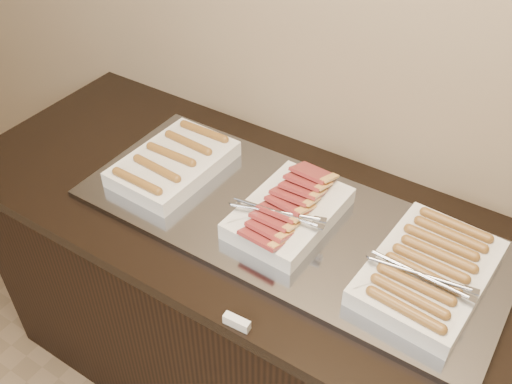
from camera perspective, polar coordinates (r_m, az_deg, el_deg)
counter at (r=1.94m, az=2.43°, el=-12.77°), size 2.06×0.76×0.90m
warming_tray at (r=1.59m, az=3.15°, el=-2.97°), size 1.20×0.50×0.02m
dish_left at (r=1.75m, az=-8.23°, el=2.91°), size 0.25×0.37×0.07m
dish_center at (r=1.56m, az=3.24°, el=-1.91°), size 0.27×0.37×0.09m
dish_right at (r=1.47m, az=16.85°, el=-7.57°), size 0.28×0.41×0.08m
label_holder at (r=1.36m, az=-1.94°, el=-12.88°), size 0.07×0.02×0.03m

